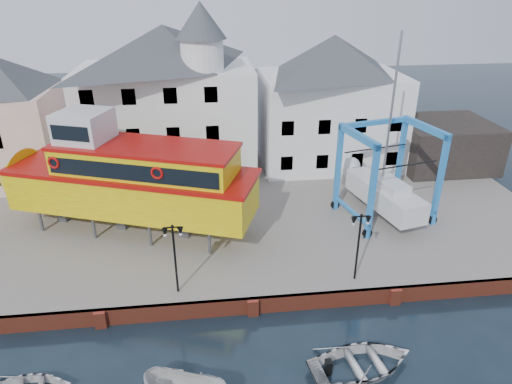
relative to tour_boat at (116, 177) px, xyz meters
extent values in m
plane|color=#17232B|center=(7.96, -8.59, -4.81)|extent=(140.00, 140.00, 0.00)
cube|color=slate|center=(7.96, 2.41, -4.31)|extent=(44.00, 22.00, 1.00)
cube|color=maroon|center=(7.96, -8.47, -4.31)|extent=(44.00, 0.25, 1.00)
cube|color=maroon|center=(-0.04, -8.64, -4.31)|extent=(0.60, 0.36, 1.00)
cube|color=maroon|center=(7.96, -8.64, -4.31)|extent=(0.60, 0.36, 1.00)
cube|color=maroon|center=(15.96, -8.64, -4.31)|extent=(0.60, 0.36, 1.00)
cube|color=#D8A49E|center=(-10.04, 9.41, -0.06)|extent=(8.00, 7.00, 7.50)
cube|color=black|center=(-9.54, 5.95, -2.21)|extent=(1.00, 0.08, 1.20)
cube|color=white|center=(2.96, 9.91, 0.69)|extent=(14.00, 8.00, 9.00)
pyramid|color=#3E4247|center=(2.96, 9.91, 6.79)|extent=(14.00, 8.00, 3.20)
cube|color=black|center=(-2.54, 5.95, -2.21)|extent=(1.00, 0.08, 1.20)
cube|color=black|center=(0.46, 5.95, -2.21)|extent=(1.00, 0.08, 1.20)
cube|color=black|center=(3.46, 5.95, -2.21)|extent=(1.00, 0.08, 1.20)
cube|color=black|center=(6.46, 5.95, -2.21)|extent=(1.00, 0.08, 1.20)
cube|color=black|center=(-2.54, 5.95, 0.79)|extent=(1.00, 0.08, 1.20)
cube|color=black|center=(0.46, 5.95, 0.79)|extent=(1.00, 0.08, 1.20)
cube|color=black|center=(3.46, 5.95, 0.79)|extent=(1.00, 0.08, 1.20)
cube|color=black|center=(6.46, 5.95, 0.79)|extent=(1.00, 0.08, 1.20)
cube|color=black|center=(-2.54, 5.95, 3.79)|extent=(1.00, 0.08, 1.20)
cube|color=black|center=(0.46, 5.95, 3.79)|extent=(1.00, 0.08, 1.20)
cube|color=black|center=(3.46, 5.95, 3.79)|extent=(1.00, 0.08, 1.20)
cube|color=black|center=(6.46, 5.95, 3.79)|extent=(1.00, 0.08, 1.20)
cylinder|color=white|center=(5.96, 7.51, 6.39)|extent=(3.20, 3.20, 2.40)
cone|color=#3E4247|center=(5.96, 7.51, 8.89)|extent=(3.80, 3.80, 2.60)
cube|color=white|center=(16.96, 10.41, 0.19)|extent=(12.00, 8.00, 8.00)
pyramid|color=#3E4247|center=(16.96, 10.41, 5.79)|extent=(12.00, 8.00, 3.20)
cube|color=black|center=(12.46, 6.45, -2.21)|extent=(1.00, 0.08, 1.20)
cube|color=black|center=(15.46, 6.45, -2.21)|extent=(1.00, 0.08, 1.20)
cube|color=black|center=(18.46, 6.45, -2.21)|extent=(1.00, 0.08, 1.20)
cube|color=black|center=(21.46, 6.45, -2.21)|extent=(1.00, 0.08, 1.20)
cube|color=black|center=(12.46, 6.45, 0.79)|extent=(1.00, 0.08, 1.20)
cube|color=black|center=(15.46, 6.45, 0.79)|extent=(1.00, 0.08, 1.20)
cube|color=black|center=(18.46, 6.45, 0.79)|extent=(1.00, 0.08, 1.20)
cube|color=black|center=(21.46, 6.45, 0.79)|extent=(1.00, 0.08, 1.20)
cube|color=black|center=(26.96, 8.41, -1.81)|extent=(8.00, 7.00, 4.00)
cylinder|color=black|center=(3.96, -7.39, -1.81)|extent=(0.12, 0.12, 4.00)
cube|color=black|center=(3.96, -7.39, 0.24)|extent=(0.90, 0.06, 0.06)
sphere|color=black|center=(3.96, -7.39, 0.31)|extent=(0.16, 0.16, 0.16)
cone|color=black|center=(3.56, -7.39, -0.03)|extent=(0.32, 0.32, 0.45)
sphere|color=silver|center=(3.56, -7.39, -0.21)|extent=(0.18, 0.18, 0.18)
cone|color=black|center=(4.36, -7.39, -0.03)|extent=(0.32, 0.32, 0.45)
sphere|color=silver|center=(4.36, -7.39, -0.21)|extent=(0.18, 0.18, 0.18)
cylinder|color=black|center=(13.96, -7.39, -1.81)|extent=(0.12, 0.12, 4.00)
cube|color=black|center=(13.96, -7.39, 0.24)|extent=(0.90, 0.06, 0.06)
sphere|color=black|center=(13.96, -7.39, 0.31)|extent=(0.16, 0.16, 0.16)
cone|color=black|center=(13.56, -7.39, -0.03)|extent=(0.32, 0.32, 0.45)
sphere|color=silver|center=(13.56, -7.39, -0.21)|extent=(0.18, 0.18, 0.18)
cone|color=black|center=(14.36, -7.39, -0.03)|extent=(0.32, 0.32, 0.45)
sphere|color=silver|center=(14.36, -7.39, -0.21)|extent=(0.18, 0.18, 0.18)
cylinder|color=#59595E|center=(-5.39, 0.29, -2.96)|extent=(0.26, 0.26, 1.70)
cylinder|color=#59595E|center=(-4.29, 3.27, -2.96)|extent=(0.26, 0.26, 1.70)
cylinder|color=#59595E|center=(-1.66, -1.08, -2.96)|extent=(0.26, 0.26, 1.70)
cylinder|color=#59595E|center=(-0.56, 1.90, -2.96)|extent=(0.26, 0.26, 1.70)
cylinder|color=#59595E|center=(2.07, -2.46, -2.96)|extent=(0.26, 0.26, 1.70)
cylinder|color=#59595E|center=(3.17, 0.53, -2.96)|extent=(0.26, 0.26, 1.70)
cylinder|color=#59595E|center=(5.80, -3.83, -2.96)|extent=(0.26, 0.26, 1.70)
cylinder|color=#59595E|center=(6.90, -0.84, -2.96)|extent=(0.26, 0.26, 1.70)
cube|color=#59595E|center=(-4.30, 1.58, -2.96)|extent=(0.84, 0.77, 1.70)
cube|color=#59595E|center=(-0.04, 0.02, -2.96)|extent=(0.84, 0.77, 1.70)
cube|color=#59595E|center=(4.22, -1.55, -2.96)|extent=(0.84, 0.77, 1.70)
cube|color=#D69F07|center=(1.03, -0.38, -0.86)|extent=(16.41, 9.54, 2.50)
cone|color=#D69F07|center=(-7.61, 2.80, -0.86)|extent=(3.83, 4.91, 4.31)
cube|color=#9E0C09|center=(1.03, -0.38, 0.50)|extent=(16.79, 9.83, 0.25)
cube|color=#D69F07|center=(2.09, -0.77, 1.30)|extent=(11.99, 7.54, 1.82)
cube|color=black|center=(1.41, -2.61, 1.35)|extent=(10.25, 3.82, 1.02)
cube|color=black|center=(2.77, 1.07, 1.35)|extent=(10.25, 3.82, 1.02)
cube|color=#9E0C09|center=(2.09, -0.77, 2.31)|extent=(12.24, 7.73, 0.20)
cube|color=silver|center=(-1.64, 0.60, 3.24)|extent=(3.79, 3.79, 2.07)
cube|color=black|center=(-2.16, -0.81, 3.33)|extent=(2.35, 0.91, 0.91)
torus|color=#9E0C09|center=(-3.40, -0.89, 1.52)|extent=(0.80, 0.42, 0.79)
torus|color=#9E0C09|center=(3.00, -3.24, 1.52)|extent=(0.80, 0.42, 0.79)
cube|color=#1976C2|center=(16.16, -3.12, -0.56)|extent=(0.39, 0.39, 6.50)
cylinder|color=black|center=(16.16, -3.12, -3.49)|extent=(0.69, 0.38, 0.65)
cube|color=#1976C2|center=(15.17, 1.08, -0.56)|extent=(0.39, 0.39, 6.50)
cylinder|color=black|center=(15.17, 1.08, -3.49)|extent=(0.69, 0.38, 0.65)
cube|color=#1976C2|center=(21.27, -1.91, -0.56)|extent=(0.39, 0.39, 6.50)
cylinder|color=black|center=(21.27, -1.91, -3.49)|extent=(0.69, 0.38, 0.65)
cube|color=#1976C2|center=(20.27, 2.29, -0.56)|extent=(0.39, 0.39, 6.50)
cylinder|color=black|center=(20.27, 2.29, -3.49)|extent=(0.69, 0.38, 0.65)
cube|color=#1976C2|center=(15.66, -1.02, 2.53)|extent=(1.39, 4.59, 0.46)
cube|color=#1976C2|center=(15.66, -1.02, -2.88)|extent=(1.29, 4.57, 0.20)
cube|color=#1976C2|center=(20.77, 0.19, 2.53)|extent=(1.39, 4.59, 0.46)
cube|color=#1976C2|center=(20.77, 0.19, -2.88)|extent=(1.29, 4.57, 0.20)
cube|color=#1976C2|center=(17.72, 1.69, 2.53)|extent=(5.50, 1.60, 0.33)
cube|color=silver|center=(18.22, -0.42, -2.14)|extent=(3.69, 7.27, 1.49)
cone|color=silver|center=(17.26, 3.61, -2.14)|extent=(2.42, 1.94, 2.14)
cube|color=#59595E|center=(18.22, -0.42, -3.21)|extent=(0.60, 1.68, 0.65)
cube|color=silver|center=(18.32, -0.87, -1.12)|extent=(2.09, 3.05, 0.56)
cylinder|color=#99999E|center=(18.11, 0.04, 3.71)|extent=(0.19, 0.19, 10.22)
cube|color=black|center=(18.60, -2.04, 0.77)|extent=(4.87, 1.26, 0.05)
cube|color=black|center=(17.83, 1.21, 0.77)|extent=(4.87, 1.26, 0.05)
imported|color=silver|center=(12.59, -13.03, -4.81)|extent=(5.54, 4.35, 1.04)
camera|label=1|loc=(5.86, -27.96, 11.98)|focal=32.00mm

